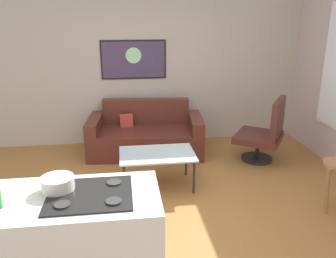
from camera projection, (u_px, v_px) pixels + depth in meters
ground at (166, 215)px, 3.94m from camera, size 6.40×6.40×0.04m
back_wall at (147, 60)px, 5.77m from camera, size 6.40×0.05×2.80m
couch at (146, 136)px, 5.58m from camera, size 1.84×1.03×0.81m
coffee_table at (157, 156)px, 4.44m from camera, size 0.95×0.62×0.45m
armchair at (265, 133)px, 5.20m from camera, size 0.90×0.91×0.98m
bar_stool at (336, 174)px, 3.85m from camera, size 0.34×0.33×0.60m
kitchen_counter at (56, 251)px, 2.60m from camera, size 1.56×0.69×0.93m
mixing_bowl at (58, 184)px, 2.54m from camera, size 0.24×0.24×0.11m
wall_painting at (134, 60)px, 5.69m from camera, size 1.06×0.03×0.63m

